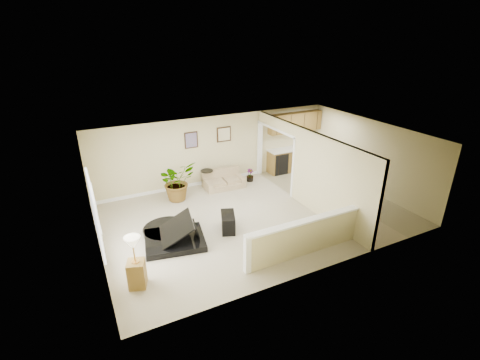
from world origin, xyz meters
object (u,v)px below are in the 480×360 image
loveseat (223,179)px  small_plant (250,176)px  accent_table (207,176)px  piano_bench (228,222)px  piano (170,221)px  palm_plant (177,181)px  lamp_stand (136,266)px

loveseat → small_plant: size_ratio=3.03×
loveseat → small_plant: loveseat is taller
loveseat → accent_table: bearing=160.1°
piano_bench → loveseat: loveseat is taller
piano → piano_bench: piano is taller
loveseat → accent_table: (-0.54, 0.22, 0.11)m
piano_bench → accent_table: bearing=79.4°
piano → small_plant: size_ratio=4.24×
loveseat → palm_plant: (-1.79, -0.24, 0.34)m
small_plant → lamp_stand: 6.48m
palm_plant → accent_table: bearing=20.3°
small_plant → loveseat: bearing=-178.7°
accent_table → lamp_stand: (-3.36, -4.28, 0.12)m
loveseat → lamp_stand: lamp_stand is taller
piano → lamp_stand: size_ratio=1.61×
lamp_stand → small_plant: bearing=39.2°
loveseat → accent_table: 0.59m
loveseat → lamp_stand: size_ratio=1.15×
piano → small_plant: piano is taller
accent_table → small_plant: accent_table is taller
accent_table → palm_plant: palm_plant is taller
loveseat → palm_plant: bearing=-169.9°
piano_bench → lamp_stand: size_ratio=0.58×
palm_plant → lamp_stand: bearing=-118.9°
loveseat → piano: bearing=-133.4°
accent_table → small_plant: 1.68m
accent_table → lamp_stand: lamp_stand is taller
accent_table → palm_plant: bearing=-159.7°
piano_bench → loveseat: 3.01m
piano → lamp_stand: (-1.19, -1.44, -0.07)m
small_plant → lamp_stand: lamp_stand is taller
lamp_stand → loveseat: bearing=46.2°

